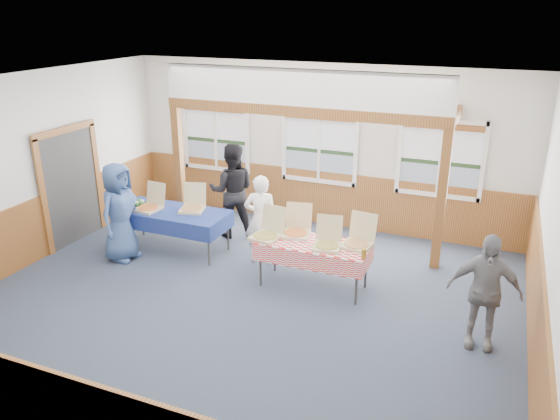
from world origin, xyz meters
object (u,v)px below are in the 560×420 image
object	(u,v)px
woman_white	(261,219)
person_grey	(484,291)
table_left	(172,213)
man_blue	(120,212)
table_right	(314,246)
woman_black	(232,191)

from	to	relation	value
woman_white	person_grey	world-z (taller)	person_grey
woman_white	person_grey	xyz separation A→B (m)	(3.65, -1.19, 0.00)
table_left	man_blue	size ratio (longest dim) A/B	1.27
table_right	woman_black	size ratio (longest dim) A/B	0.99
table_right	man_blue	distance (m)	3.44
table_right	woman_white	world-z (taller)	woman_white
woman_white	woman_black	distance (m)	1.32
table_right	person_grey	world-z (taller)	person_grey
woman_white	woman_black	world-z (taller)	woman_black
woman_white	man_blue	bearing A→B (deg)	4.69
table_right	woman_black	xyz separation A→B (m)	(-2.11, 1.38, 0.21)
table_left	woman_white	size ratio (longest dim) A/B	1.41
man_blue	person_grey	distance (m)	5.95
table_right	woman_white	xyz separation A→B (m)	(-1.13, 0.52, 0.09)
table_left	woman_black	size ratio (longest dim) A/B	1.22
table_right	table_left	bearing A→B (deg)	166.71
table_left	woman_black	world-z (taller)	woman_black
man_blue	person_grey	world-z (taller)	man_blue
person_grey	woman_white	bearing A→B (deg)	158.09
woman_black	woman_white	bearing A→B (deg)	115.53
table_right	person_grey	xyz separation A→B (m)	(2.52, -0.67, 0.09)
table_right	woman_white	size ratio (longest dim) A/B	1.15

